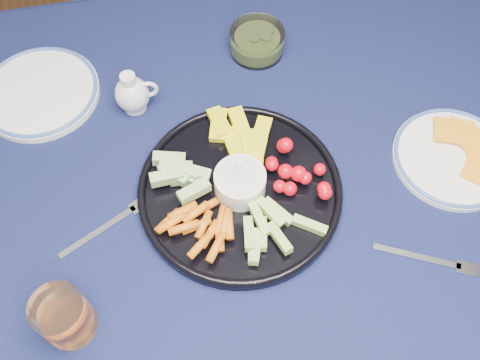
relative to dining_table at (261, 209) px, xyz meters
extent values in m
plane|color=#51331C|center=(0.00, 0.00, -0.66)|extent=(4.00, 4.00, 0.00)
cylinder|color=#452917|center=(0.72, 0.42, -0.31)|extent=(0.07, 0.07, 0.70)
cube|color=#452917|center=(0.00, 0.00, 0.06)|extent=(1.60, 1.00, 0.04)
cube|color=black|center=(0.00, 0.00, 0.08)|extent=(1.66, 1.06, 0.01)
cube|color=black|center=(0.00, 0.53, -0.06)|extent=(1.66, 0.01, 0.30)
cylinder|color=black|center=(-0.04, -0.01, 0.10)|extent=(0.34, 0.34, 0.02)
torus|color=black|center=(-0.04, -0.01, 0.11)|extent=(0.35, 0.35, 0.01)
cylinder|color=white|center=(-0.04, -0.01, 0.13)|extent=(0.09, 0.09, 0.05)
cylinder|color=silver|center=(-0.04, -0.01, 0.15)|extent=(0.07, 0.07, 0.01)
cylinder|color=white|center=(-0.20, 0.22, 0.09)|extent=(0.04, 0.04, 0.01)
ellipsoid|color=white|center=(-0.20, 0.22, 0.12)|extent=(0.06, 0.06, 0.07)
cylinder|color=white|center=(-0.20, 0.22, 0.16)|extent=(0.03, 0.03, 0.03)
torus|color=white|center=(-0.17, 0.22, 0.13)|extent=(0.04, 0.01, 0.04)
torus|color=#3A5BA4|center=(-0.20, 0.22, 0.15)|extent=(0.03, 0.03, 0.00)
cylinder|color=white|center=(0.06, 0.31, 0.11)|extent=(0.11, 0.11, 0.05)
cylinder|color=#4A5F1B|center=(0.06, 0.31, 0.10)|extent=(0.09, 0.09, 0.03)
cylinder|color=white|center=(0.34, -0.01, 0.09)|extent=(0.21, 0.21, 0.01)
torus|color=#3A5BA4|center=(0.34, -0.01, 0.10)|extent=(0.21, 0.21, 0.01)
cylinder|color=white|center=(-0.33, -0.18, 0.13)|extent=(0.08, 0.08, 0.09)
cylinder|color=orange|center=(-0.33, -0.18, 0.11)|extent=(0.07, 0.07, 0.05)
cube|color=silver|center=(-0.29, -0.03, 0.09)|extent=(0.13, 0.07, 0.00)
cube|color=silver|center=(-0.21, 0.01, 0.09)|extent=(0.04, 0.04, 0.00)
cube|color=silver|center=(0.21, -0.18, 0.09)|extent=(0.13, 0.07, 0.00)
cube|color=silver|center=(0.28, -0.21, 0.09)|extent=(0.04, 0.04, 0.00)
cylinder|color=white|center=(-0.37, 0.28, 0.09)|extent=(0.22, 0.22, 0.01)
torus|color=#3A5BA4|center=(-0.37, 0.28, 0.10)|extent=(0.22, 0.22, 0.01)
camera|label=1|loc=(-0.13, -0.44, 0.89)|focal=40.00mm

